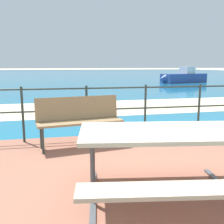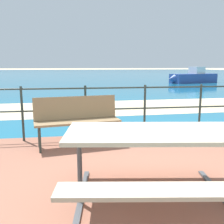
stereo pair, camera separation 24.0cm
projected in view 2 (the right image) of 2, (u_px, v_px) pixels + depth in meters
name	position (u px, v px, depth m)	size (l,w,h in m)	color
ground_plane	(150.00, 200.00, 2.87)	(240.00, 240.00, 0.00)	beige
patio_paving	(151.00, 198.00, 2.86)	(6.40, 5.20, 0.06)	#935B47
sea_water	(78.00, 74.00, 41.78)	(90.00, 90.00, 0.01)	#196B8E
beach_strip	(97.00, 108.00, 9.03)	(54.00, 3.23, 0.01)	beige
picnic_table	(155.00, 148.00, 2.59)	(1.96, 1.76, 0.78)	#BCAD93
park_bench	(77.00, 116.00, 4.57)	(1.52, 0.65, 0.87)	#8C704C
railing_fence	(116.00, 105.00, 5.07)	(5.94, 0.04, 1.04)	#2D3833
boat_near	(193.00, 77.00, 21.75)	(4.75, 2.47, 1.34)	#2D478C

